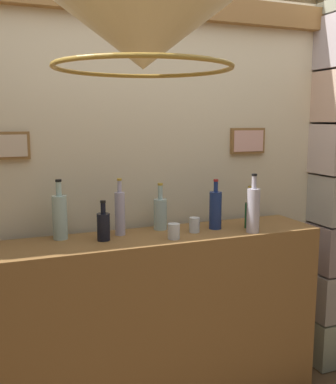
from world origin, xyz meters
name	(u,v)px	position (x,y,z in m)	size (l,w,h in m)	color
panelled_rear_partition	(148,167)	(0.00, 1.10, 1.47)	(3.70, 0.15, 2.82)	beige
bar_shelf_unit	(165,327)	(0.00, 0.81, 0.55)	(1.83, 0.41, 1.11)	olive
liquor_bottle_vermouth	(249,214)	(0.52, 0.77, 1.20)	(0.05, 0.05, 0.25)	#174D27
liquor_bottle_vodka	(160,213)	(0.02, 0.94, 1.21)	(0.08, 0.08, 0.27)	#A5C2BD
liquor_bottle_gin	(103,226)	(-0.35, 0.82, 1.19)	(0.07, 0.07, 0.22)	black
liquor_bottle_bourbon	(253,209)	(0.49, 0.67, 1.24)	(0.07, 0.07, 0.34)	#BCB5C4
liquor_bottle_whiskey	(120,212)	(-0.24, 0.90, 1.24)	(0.06, 0.06, 0.32)	silver
liquor_bottle_rum	(215,209)	(0.33, 0.83, 1.23)	(0.07, 0.07, 0.30)	navy
liquor_bottle_sherry	(60,216)	(-0.56, 0.94, 1.24)	(0.08, 0.08, 0.33)	silver
glass_tumbler_rocks	(194,225)	(0.18, 0.80, 1.15)	(0.06, 0.06, 0.09)	silver
glass_tumbler_highball	(174,231)	(0.01, 0.71, 1.15)	(0.07, 0.07, 0.08)	silver
pendant_lamp	(142,37)	(-0.39, 0.00, 2.02)	(0.61, 0.61, 0.49)	beige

